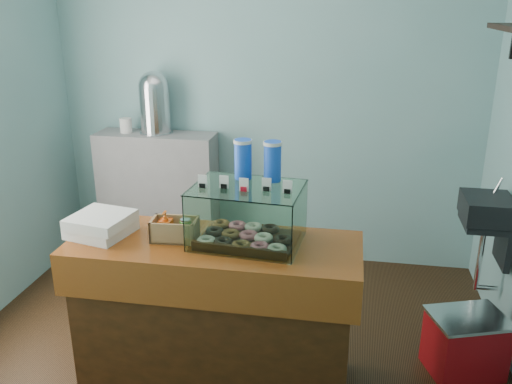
% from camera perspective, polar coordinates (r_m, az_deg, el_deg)
% --- Properties ---
extents(ground, '(3.50, 3.50, 0.00)m').
position_cam_1_polar(ground, '(3.64, -3.05, -16.63)').
color(ground, black).
rests_on(ground, ground).
extents(room_shell, '(3.54, 3.04, 2.82)m').
position_cam_1_polar(room_shell, '(2.97, -3.12, 11.01)').
color(room_shell, '#71A4A6').
rests_on(room_shell, ground).
extents(counter, '(1.60, 0.60, 0.90)m').
position_cam_1_polar(counter, '(3.18, -4.27, -12.60)').
color(counter, '#48230D').
rests_on(counter, ground).
extents(back_shelf, '(1.00, 0.32, 1.10)m').
position_cam_1_polar(back_shelf, '(4.74, -10.18, -0.40)').
color(back_shelf, gray).
rests_on(back_shelf, ground).
extents(display_case, '(0.61, 0.47, 0.54)m').
position_cam_1_polar(display_case, '(2.93, -0.74, -1.97)').
color(display_case, black).
rests_on(display_case, counter).
extents(condiment_crate, '(0.26, 0.17, 0.16)m').
position_cam_1_polar(condiment_crate, '(3.00, -8.63, -3.92)').
color(condiment_crate, '#A17E50').
rests_on(condiment_crate, counter).
extents(pastry_boxes, '(0.37, 0.37, 0.12)m').
position_cam_1_polar(pastry_boxes, '(3.15, -15.99, -3.31)').
color(pastry_boxes, silver).
rests_on(pastry_boxes, counter).
extents(coffee_urn, '(0.28, 0.28, 0.51)m').
position_cam_1_polar(coffee_urn, '(4.55, -10.64, 9.39)').
color(coffee_urn, silver).
rests_on(coffee_urn, back_shelf).
extents(red_cooler, '(0.52, 0.46, 0.38)m').
position_cam_1_polar(red_cooler, '(3.61, 21.15, -14.67)').
color(red_cooler, red).
rests_on(red_cooler, ground).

